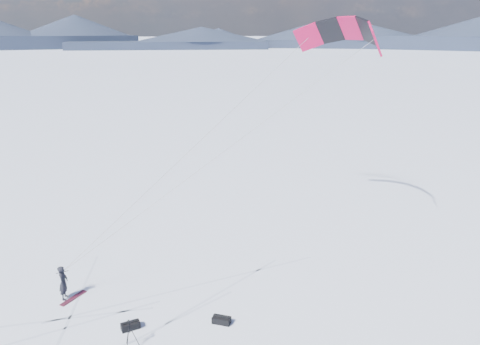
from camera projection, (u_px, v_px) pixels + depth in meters
name	position (u px, v px, depth m)	size (l,w,h in m)	color
ground	(104.00, 338.00, 18.68)	(1800.00, 1800.00, 0.00)	white
horizon_hills	(94.00, 246.00, 17.48)	(704.47, 706.88, 9.57)	black
snowkiter	(65.00, 298.00, 21.47)	(0.59, 0.39, 1.63)	black
snowboard	(73.00, 298.00, 21.46)	(1.42, 0.26, 0.04)	maroon
tripod	(130.00, 331.00, 17.91)	(0.58, 0.62, 1.20)	black
gear_bag_a	(131.00, 326.00, 19.23)	(0.80, 0.45, 0.34)	black
gear_bag_b	(222.00, 320.00, 19.61)	(0.84, 0.75, 0.35)	black
power_kite	(343.00, 34.00, 25.85)	(17.05, 6.52, 11.21)	#AD0B3B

